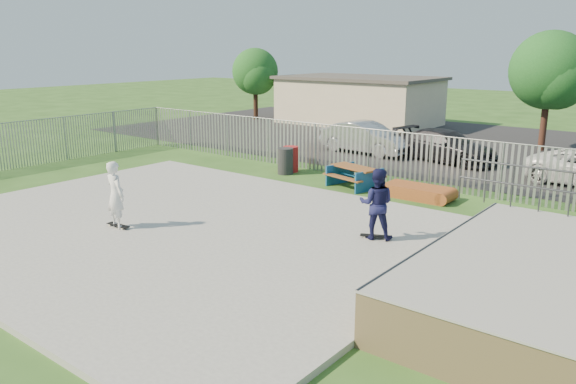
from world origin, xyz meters
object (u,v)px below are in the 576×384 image
Objects in this scene: trash_bin_red at (291,159)px; tree_left at (255,72)px; funbox at (417,192)px; skater_navy at (377,204)px; car_silver at (366,138)px; skater_white at (116,195)px; car_dark at (446,146)px; trash_bin_grey at (285,161)px; picnic_table at (354,177)px; tree_mid at (550,70)px.

tree_left is at bearing 136.21° from trash_bin_red.
funbox is 5.25m from skater_navy.
car_silver is 0.92× the size of tree_left.
funbox is 10.10m from skater_white.
car_dark is (3.93, 0.47, -0.05)m from car_silver.
trash_bin_grey is 8.89m from skater_navy.
car_silver is 3.96m from car_dark.
picnic_table is 21.28m from tree_left.
funbox is at bearing -101.10° from skater_navy.
skater_white is (-3.14, -15.41, 0.37)m from car_dark.
tree_mid is at bearing 59.64° from trash_bin_red.
skater_white is (-5.81, -21.19, -2.89)m from tree_mid.
tree_mid is at bearing 88.54° from picnic_table.
tree_left is (-19.07, 13.06, 3.20)m from funbox.
tree_left reaches higher than trash_bin_grey.
trash_bin_grey reaches higher than trash_bin_red.
skater_white is (-2.44, -8.72, 0.70)m from picnic_table.
tree_mid is at bearing -42.01° from car_silver.
tree_mid is 3.11× the size of skater_navy.
trash_bin_red is 9.26m from skater_navy.
funbox is 0.43× the size of tree_left.
tree_mid is (3.38, 12.48, 3.59)m from picnic_table.
tree_mid reaches higher than car_dark.
skater_white is at bearing 6.32° from skater_navy.
trash_bin_grey is 0.57× the size of skater_navy.
car_silver is at bearing 108.04° from car_dark.
funbox is at bearing -153.28° from car_dark.
trash_bin_grey is at bearing -44.68° from tree_left.
trash_bin_grey is at bearing 178.09° from funbox.
tree_left is 27.27m from skater_navy.
car_dark reaches higher than picnic_table.
skater_navy is at bearing -154.12° from car_dark.
tree_mid is (6.60, 6.25, 3.21)m from car_silver.
trash_bin_red reaches higher than picnic_table.
skater_navy is (3.05, -11.71, 0.37)m from car_dark.
trash_bin_grey is 0.57× the size of skater_white.
funbox is at bearing -34.42° from tree_left.
skater_white is (1.02, -8.88, 0.56)m from trash_bin_grey.
trash_bin_red is at bearing -176.79° from picnic_table.
trash_bin_grey is 0.18× the size of tree_mid.
tree_mid is at bearing -13.51° from car_dark.
car_dark is 0.97× the size of tree_left.
tree_left reaches higher than picnic_table.
car_dark is 7.15m from tree_mid.
skater_white reaches higher than trash_bin_red.
funbox is 6.14m from trash_bin_red.
trash_bin_red is at bearing -62.37° from skater_navy.
picnic_table is 2.03× the size of trash_bin_red.
car_silver reaches higher than trash_bin_grey.
car_dark is (0.71, 6.70, 0.33)m from picnic_table.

